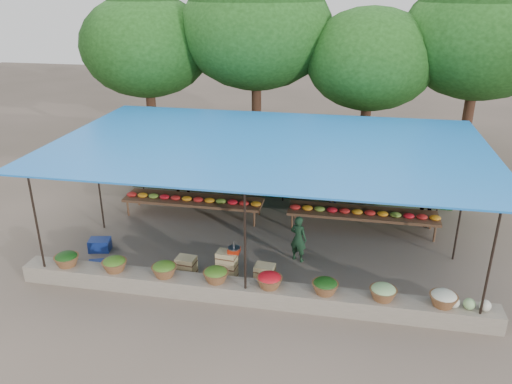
% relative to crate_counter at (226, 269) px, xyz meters
% --- Properties ---
extents(ground, '(60.00, 60.00, 0.00)m').
position_rel_crate_counter_xyz_m(ground, '(0.65, 2.06, -0.31)').
color(ground, brown).
rests_on(ground, ground).
extents(stone_curb, '(10.60, 0.55, 0.40)m').
position_rel_crate_counter_xyz_m(stone_curb, '(0.65, -0.69, -0.11)').
color(stone_curb, '#746B5D').
rests_on(stone_curb, ground).
extents(stall_canopy, '(10.80, 6.60, 2.82)m').
position_rel_crate_counter_xyz_m(stall_canopy, '(0.65, 2.12, 2.37)').
color(stall_canopy, black).
rests_on(stall_canopy, ground).
extents(produce_baskets, '(8.98, 0.58, 0.34)m').
position_rel_crate_counter_xyz_m(produce_baskets, '(0.55, -0.69, 0.25)').
color(produce_baskets, brown).
rests_on(produce_baskets, stone_curb).
extents(netting_backdrop, '(10.60, 0.06, 2.50)m').
position_rel_crate_counter_xyz_m(netting_backdrop, '(0.65, 5.21, 0.94)').
color(netting_backdrop, '#1B4D1D').
rests_on(netting_backdrop, ground).
extents(tree_row, '(16.51, 5.50, 7.12)m').
position_rel_crate_counter_xyz_m(tree_row, '(1.16, 8.15, 4.39)').
color(tree_row, '#362013').
rests_on(tree_row, ground).
extents(fruit_table_left, '(4.21, 0.95, 0.93)m').
position_rel_crate_counter_xyz_m(fruit_table_left, '(-1.84, 3.41, 0.30)').
color(fruit_table_left, '#4D2B1E').
rests_on(fruit_table_left, ground).
extents(fruit_table_right, '(4.21, 0.95, 0.93)m').
position_rel_crate_counter_xyz_m(fruit_table_right, '(3.16, 3.41, 0.30)').
color(fruit_table_right, '#4D2B1E').
rests_on(fruit_table_right, ground).
extents(crate_counter, '(2.38, 0.38, 0.77)m').
position_rel_crate_counter_xyz_m(crate_counter, '(0.00, 0.00, 0.00)').
color(crate_counter, tan).
rests_on(crate_counter, ground).
extents(weighing_scale, '(0.28, 0.28, 0.30)m').
position_rel_crate_counter_xyz_m(weighing_scale, '(0.21, 0.00, 0.53)').
color(weighing_scale, '#B4250E').
rests_on(weighing_scale, crate_counter).
extents(vendor_seated, '(0.53, 0.44, 1.22)m').
position_rel_crate_counter_xyz_m(vendor_seated, '(1.56, 1.26, 0.30)').
color(vendor_seated, '#193821').
rests_on(vendor_seated, ground).
extents(customer_left, '(0.94, 0.77, 1.81)m').
position_rel_crate_counter_xyz_m(customer_left, '(-2.52, 4.54, 0.60)').
color(customer_left, slate).
rests_on(customer_left, ground).
extents(customer_mid, '(1.12, 1.01, 1.50)m').
position_rel_crate_counter_xyz_m(customer_mid, '(2.31, 4.50, 0.44)').
color(customer_mid, slate).
rests_on(customer_mid, ground).
extents(customer_right, '(1.13, 0.94, 1.81)m').
position_rel_crate_counter_xyz_m(customer_right, '(4.93, 4.06, 0.59)').
color(customer_right, slate).
rests_on(customer_right, ground).
extents(blue_crate_front, '(0.66, 0.56, 0.33)m').
position_rel_crate_counter_xyz_m(blue_crate_front, '(-3.03, -0.33, -0.14)').
color(blue_crate_front, navy).
rests_on(blue_crate_front, ground).
extents(blue_crate_back, '(0.60, 0.49, 0.32)m').
position_rel_crate_counter_xyz_m(blue_crate_back, '(-3.62, 0.79, -0.15)').
color(blue_crate_back, navy).
rests_on(blue_crate_back, ground).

